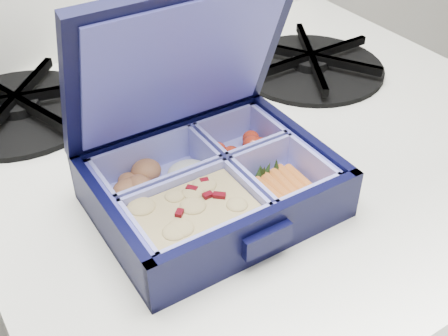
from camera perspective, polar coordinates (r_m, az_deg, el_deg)
bento_box at (r=0.51m, az=-1.17°, el=-1.80°), size 0.21×0.16×0.05m
burner_grate at (r=0.74m, az=8.78°, el=10.74°), size 0.19×0.19×0.03m
burner_grate_rear at (r=0.68m, az=-20.25°, el=5.95°), size 0.23×0.23×0.02m
fork at (r=0.62m, az=-4.86°, el=4.07°), size 0.17×0.12×0.01m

